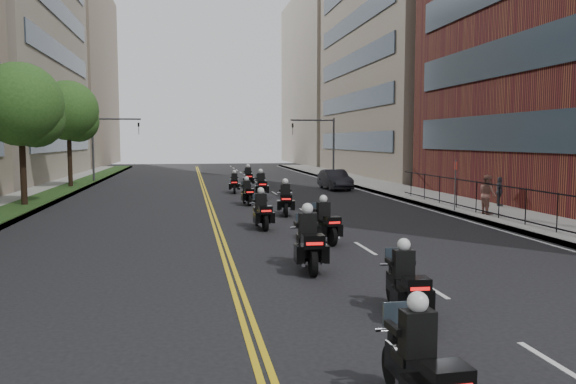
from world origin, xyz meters
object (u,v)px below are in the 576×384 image
motorcycle_2 (308,244)px  motorcycle_6 (247,194)px  motorcycle_1 (405,285)px  motorcycle_3 (325,224)px  motorcycle_7 (261,186)px  motorcycle_8 (234,184)px  motorcycle_9 (248,178)px  motorcycle_5 (285,201)px  pedestrian_b (488,194)px  pedestrian_c (499,191)px  parked_sedan (335,180)px  motorcycle_0 (421,370)px  motorcycle_4 (262,212)px

motorcycle_2 → motorcycle_6: size_ratio=1.17×
motorcycle_1 → motorcycle_3: 8.35m
motorcycle_7 → motorcycle_8: bearing=114.3°
motorcycle_1 → motorcycle_9: motorcycle_9 is taller
motorcycle_5 → pedestrian_b: size_ratio=1.29×
pedestrian_b → motorcycle_7: bearing=39.6°
motorcycle_5 → motorcycle_9: bearing=97.8°
motorcycle_8 → pedestrian_c: bearing=-35.9°
motorcycle_9 → pedestrian_c: size_ratio=1.58×
parked_sedan → pedestrian_c: (5.50, -12.86, 0.19)m
motorcycle_5 → motorcycle_6: 4.83m
motorcycle_0 → motorcycle_7: (1.59, 28.45, 0.06)m
motorcycle_7 → motorcycle_9: bearing=91.1°
motorcycle_4 → motorcycle_5: size_ratio=0.96×
motorcycle_5 → motorcycle_4: bearing=-105.5°
motorcycle_5 → motorcycle_7: motorcycle_7 is taller
motorcycle_1 → motorcycle_9: (0.17, 32.13, 0.08)m
motorcycle_5 → motorcycle_7: size_ratio=0.98×
motorcycle_2 → pedestrian_c: bearing=45.8°
motorcycle_7 → motorcycle_6: bearing=-106.9°
motorcycle_0 → motorcycle_7: bearing=85.0°
motorcycle_8 → parked_sedan: motorcycle_8 is taller
motorcycle_4 → motorcycle_9: (1.60, 20.29, 0.04)m
motorcycle_0 → motorcycle_8: bearing=87.9°
motorcycle_3 → motorcycle_2: bearing=-117.1°
motorcycle_1 → motorcycle_2: 4.47m
motorcycle_2 → pedestrian_b: pedestrian_b is taller
motorcycle_5 → motorcycle_7: bearing=98.1°
motorcycle_1 → motorcycle_0: bearing=-105.6°
motorcycle_1 → motorcycle_6: (-1.14, 20.39, 0.00)m
motorcycle_6 → motorcycle_9: bearing=79.2°
pedestrian_c → motorcycle_2: bearing=152.1°
motorcycle_1 → pedestrian_c: pedestrian_c is taller
motorcycle_0 → motorcycle_9: motorcycle_9 is taller
motorcycle_0 → motorcycle_3: size_ratio=0.98×
motorcycle_9 → motorcycle_3: bearing=-87.9°
motorcycle_7 → pedestrian_b: size_ratio=1.32×
motorcycle_9 → motorcycle_4: bearing=-92.9°
motorcycle_3 → motorcycle_9: bearing=83.3°
motorcycle_3 → parked_sedan: size_ratio=0.51×
pedestrian_b → pedestrian_c: (2.30, 2.84, -0.16)m
motorcycle_5 → pedestrian_b: 9.50m
pedestrian_c → motorcycle_9: bearing=55.3°
motorcycle_4 → motorcycle_0: bearing=-94.4°
motorcycle_9 → pedestrian_b: pedestrian_b is taller
motorcycle_7 → motorcycle_9: motorcycle_7 is taller
parked_sedan → motorcycle_2: bearing=-108.7°
motorcycle_4 → motorcycle_8: bearing=84.9°
motorcycle_0 → motorcycle_4: 15.95m
motorcycle_3 → motorcycle_7: motorcycle_7 is taller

